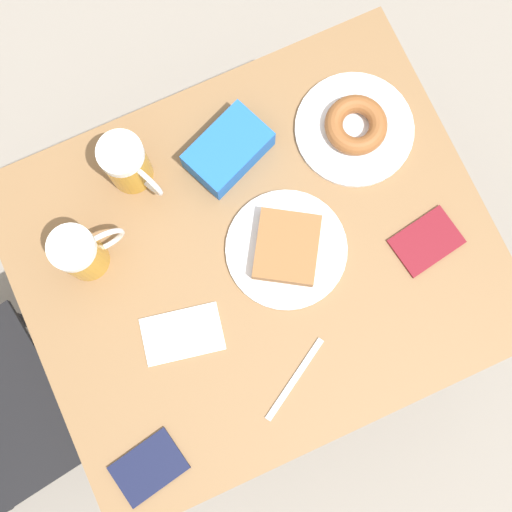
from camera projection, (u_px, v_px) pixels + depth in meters
name	position (u px, v px, depth m)	size (l,w,h in m)	color
ground_plane	(256.00, 298.00, 2.06)	(8.00, 8.00, 0.00)	gray
table	(256.00, 263.00, 1.43)	(0.74, 0.90, 0.70)	olive
plate_with_cake	(287.00, 248.00, 1.35)	(0.23, 0.23, 0.04)	silver
plate_with_donut	(355.00, 127.00, 1.39)	(0.24, 0.24, 0.05)	silver
beer_mug_left	(127.00, 164.00, 1.33)	(0.13, 0.09, 0.14)	#C68C23
beer_mug_center	(81.00, 253.00, 1.30)	(0.08, 0.13, 0.14)	#C68C23
napkin_folded	(182.00, 334.00, 1.34)	(0.12, 0.16, 0.00)	white
fork	(295.00, 379.00, 1.33)	(0.10, 0.16, 0.00)	silver
passport_near_edge	(149.00, 468.00, 1.30)	(0.11, 0.14, 0.01)	#141938
passport_far_edge	(426.00, 241.00, 1.37)	(0.11, 0.14, 0.01)	maroon
blue_pouch	(228.00, 150.00, 1.37)	(0.15, 0.18, 0.06)	blue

